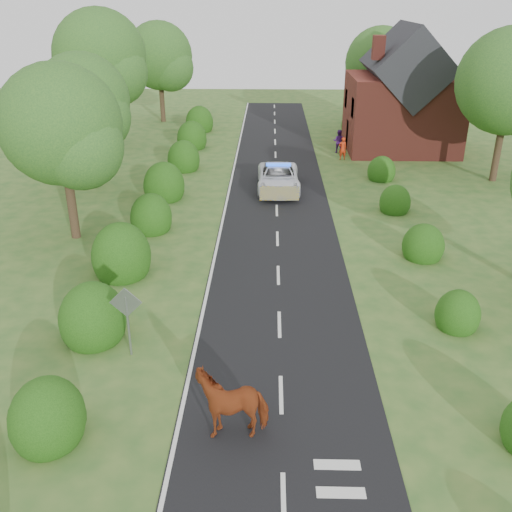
{
  "coord_description": "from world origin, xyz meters",
  "views": [
    {
      "loc": [
        -0.41,
        -13.87,
        11.05
      ],
      "look_at": [
        -0.94,
        7.17,
        1.3
      ],
      "focal_mm": 40.0,
      "sensor_mm": 36.0,
      "label": 1
    }
  ],
  "objects_px": {
    "cow": "(232,404)",
    "pedestrian_red": "(343,148)",
    "road_sign": "(127,312)",
    "pedestrian_purple": "(339,141)",
    "police_van": "(278,178)"
  },
  "relations": [
    {
      "from": "road_sign",
      "to": "pedestrian_purple",
      "type": "height_order",
      "value": "road_sign"
    },
    {
      "from": "road_sign",
      "to": "cow",
      "type": "bearing_deg",
      "value": -43.39
    },
    {
      "from": "cow",
      "to": "pedestrian_purple",
      "type": "distance_m",
      "value": 30.88
    },
    {
      "from": "road_sign",
      "to": "cow",
      "type": "relative_size",
      "value": 1.1
    },
    {
      "from": "road_sign",
      "to": "cow",
      "type": "distance_m",
      "value": 5.06
    },
    {
      "from": "road_sign",
      "to": "pedestrian_red",
      "type": "distance_m",
      "value": 26.76
    },
    {
      "from": "cow",
      "to": "pedestrian_red",
      "type": "height_order",
      "value": "cow"
    },
    {
      "from": "police_van",
      "to": "pedestrian_purple",
      "type": "bearing_deg",
      "value": 62.28
    },
    {
      "from": "police_van",
      "to": "pedestrian_red",
      "type": "height_order",
      "value": "police_van"
    },
    {
      "from": "cow",
      "to": "pedestrian_red",
      "type": "relative_size",
      "value": 1.41
    },
    {
      "from": "police_van",
      "to": "pedestrian_purple",
      "type": "height_order",
      "value": "pedestrian_purple"
    },
    {
      "from": "cow",
      "to": "pedestrian_red",
      "type": "bearing_deg",
      "value": 158.3
    },
    {
      "from": "police_van",
      "to": "pedestrian_red",
      "type": "relative_size",
      "value": 3.39
    },
    {
      "from": "road_sign",
      "to": "pedestrian_red",
      "type": "height_order",
      "value": "road_sign"
    },
    {
      "from": "police_van",
      "to": "pedestrian_purple",
      "type": "xyz_separation_m",
      "value": [
        4.64,
        9.1,
        0.11
      ]
    }
  ]
}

